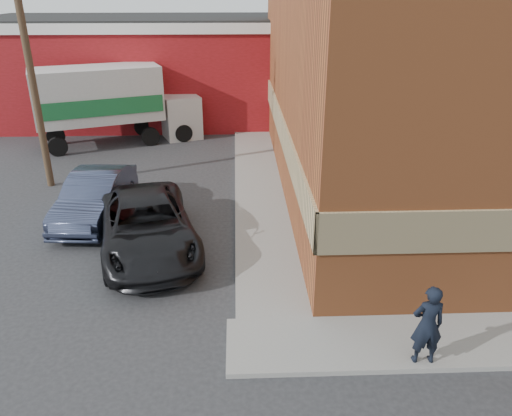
# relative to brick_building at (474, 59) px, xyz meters

# --- Properties ---
(ground) EXTENTS (90.00, 90.00, 0.00)m
(ground) POSITION_rel_brick_building_xyz_m (-8.50, -9.00, -4.68)
(ground) COLOR #28282B
(ground) RESTS_ON ground
(brick_building) EXTENTS (14.25, 18.25, 9.36)m
(brick_building) POSITION_rel_brick_building_xyz_m (0.00, 0.00, 0.00)
(brick_building) COLOR #A05129
(brick_building) RESTS_ON ground
(sidewalk_west) EXTENTS (1.80, 18.00, 0.12)m
(sidewalk_west) POSITION_rel_brick_building_xyz_m (-7.90, 0.00, -4.62)
(sidewalk_west) COLOR gray
(sidewalk_west) RESTS_ON ground
(warehouse) EXTENTS (16.30, 8.30, 5.60)m
(warehouse) POSITION_rel_brick_building_xyz_m (-14.50, 11.00, -1.87)
(warehouse) COLOR maroon
(warehouse) RESTS_ON ground
(utility_pole) EXTENTS (2.00, 0.26, 9.00)m
(utility_pole) POSITION_rel_brick_building_xyz_m (-16.00, 0.00, 0.06)
(utility_pole) COLOR #473323
(utility_pole) RESTS_ON ground
(man) EXTENTS (0.65, 0.43, 1.78)m
(man) POSITION_rel_brick_building_xyz_m (-4.98, -10.55, -3.67)
(man) COLOR black
(man) RESTS_ON sidewalk_south
(sedan) EXTENTS (1.99, 4.78, 1.54)m
(sedan) POSITION_rel_brick_building_xyz_m (-13.42, -3.05, -3.91)
(sedan) COLOR #303851
(sedan) RESTS_ON ground
(suv_a) EXTENTS (3.96, 6.15, 1.58)m
(suv_a) POSITION_rel_brick_building_xyz_m (-11.35, -5.36, -3.89)
(suv_a) COLOR black
(suv_a) RESTS_ON ground
(box_truck) EXTENTS (7.83, 4.72, 3.72)m
(box_truck) POSITION_rel_brick_building_xyz_m (-14.54, 5.64, -2.54)
(box_truck) COLOR beige
(box_truck) RESTS_ON ground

